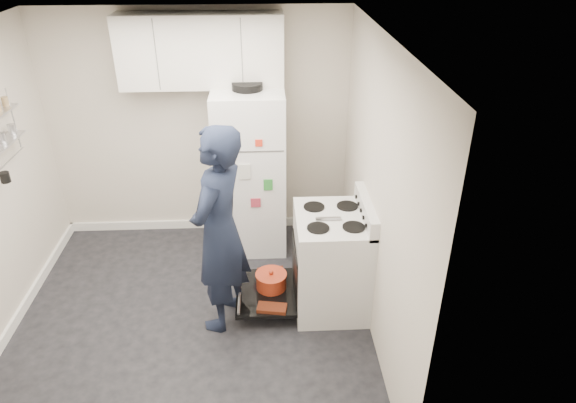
{
  "coord_description": "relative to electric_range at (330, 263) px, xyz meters",
  "views": [
    {
      "loc": [
        0.69,
        -3.66,
        3.22
      ],
      "look_at": [
        0.89,
        0.27,
        1.05
      ],
      "focal_mm": 32.0,
      "sensor_mm": 36.0,
      "label": 1
    }
  ],
  "objects": [
    {
      "name": "room",
      "position": [
        -1.29,
        -0.12,
        0.74
      ],
      "size": [
        3.21,
        3.21,
        2.51
      ],
      "color": "black",
      "rests_on": "ground"
    },
    {
      "name": "electric_range",
      "position": [
        0.0,
        0.0,
        0.0
      ],
      "size": [
        0.66,
        0.76,
        1.1
      ],
      "color": "silver",
      "rests_on": "ground"
    },
    {
      "name": "open_oven_door",
      "position": [
        -0.57,
        0.03,
        -0.28
      ],
      "size": [
        0.55,
        0.7,
        0.23
      ],
      "color": "black",
      "rests_on": "ground"
    },
    {
      "name": "refrigerator",
      "position": [
        -0.72,
        1.1,
        0.42
      ],
      "size": [
        0.72,
        0.74,
        1.83
      ],
      "color": "white",
      "rests_on": "ground"
    },
    {
      "name": "upper_cabinets",
      "position": [
        -1.16,
        1.28,
        1.63
      ],
      "size": [
        1.6,
        0.33,
        0.7
      ],
      "primitive_type": "cube",
      "color": "silver",
      "rests_on": "room"
    },
    {
      "name": "person",
      "position": [
        -0.96,
        -0.16,
        0.47
      ],
      "size": [
        0.67,
        0.8,
        1.87
      ],
      "primitive_type": "imported",
      "rotation": [
        0.0,
        0.0,
        -1.95
      ],
      "color": "#161D31",
      "rests_on": "ground"
    }
  ]
}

